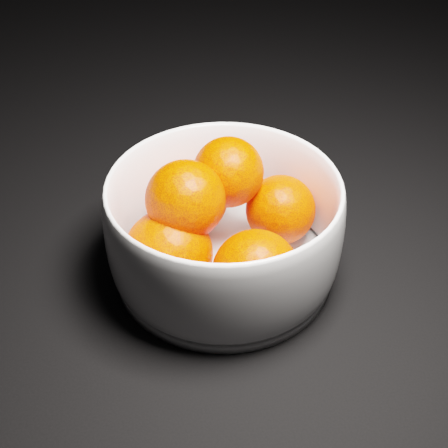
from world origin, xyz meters
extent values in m
cylinder|color=white|center=(0.25, 0.25, 0.01)|extent=(0.22, 0.22, 0.01)
sphere|color=#FF3300|center=(0.31, 0.28, 0.05)|extent=(0.07, 0.07, 0.07)
sphere|color=#FF3300|center=(0.23, 0.31, 0.05)|extent=(0.07, 0.07, 0.07)
sphere|color=#FF3300|center=(0.19, 0.23, 0.05)|extent=(0.09, 0.09, 0.09)
sphere|color=#FF3300|center=(0.27, 0.19, 0.05)|extent=(0.08, 0.08, 0.08)
sphere|color=#FF3300|center=(0.26, 0.29, 0.10)|extent=(0.07, 0.07, 0.07)
sphere|color=#FF3300|center=(0.21, 0.25, 0.10)|extent=(0.08, 0.08, 0.08)
camera|label=1|loc=(0.17, -0.22, 0.45)|focal=50.00mm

